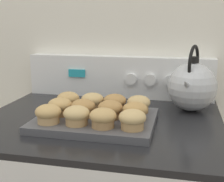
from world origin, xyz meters
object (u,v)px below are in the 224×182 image
(muffin_r0_c3, at_px, (132,119))
(muffin_r1_c3, at_px, (135,111))
(muffin_r2_c1, at_px, (92,101))
(muffin_r0_c1, at_px, (77,115))
(tea_kettle, at_px, (192,86))
(muffin_r2_c0, at_px, (68,100))
(muffin_r0_c0, at_px, (48,114))
(muffin_r1_c0, at_px, (60,106))
(muffin_r2_c2, at_px, (115,102))
(muffin_pan, at_px, (97,121))
(muffin_r0_c2, at_px, (103,118))
(muffin_r1_c2, at_px, (110,109))
(muffin_r2_c3, at_px, (139,104))
(muffin_r1_c1, at_px, (83,108))

(muffin_r0_c3, distance_m, muffin_r1_c3, 0.08)
(muffin_r1_c3, distance_m, muffin_r2_c1, 0.18)
(muffin_r0_c1, relative_size, tea_kettle, 0.33)
(muffin_r0_c1, xyz_separation_m, muffin_r1_c3, (0.16, 0.08, 0.00))
(muffin_r2_c0, distance_m, tea_kettle, 0.43)
(muffin_r0_c0, bearing_deg, muffin_r1_c0, 86.80)
(muffin_r0_c0, relative_size, muffin_r2_c2, 1.00)
(muffin_pan, bearing_deg, muffin_r1_c3, -0.51)
(muffin_r0_c2, bearing_deg, muffin_r2_c2, 90.95)
(muffin_r1_c3, distance_m, tea_kettle, 0.27)
(muffin_r2_c0, bearing_deg, muffin_r1_c2, -25.39)
(muffin_pan, bearing_deg, muffin_r2_c3, 34.45)
(muffin_r0_c0, xyz_separation_m, muffin_r1_c2, (0.16, 0.08, 0.00))
(muffin_r1_c2, height_order, muffin_r2_c1, same)
(muffin_r0_c3, bearing_deg, muffin_r0_c0, -179.25)
(muffin_r1_c3, bearing_deg, muffin_r0_c2, -133.78)
(muffin_r0_c0, distance_m, muffin_r0_c1, 0.08)
(muffin_r2_c2, height_order, tea_kettle, tea_kettle)
(muffin_r1_c1, bearing_deg, muffin_r0_c1, -86.18)
(muffin_r0_c1, xyz_separation_m, muffin_r0_c2, (0.08, -0.00, 0.00))
(muffin_pan, xyz_separation_m, muffin_r0_c3, (0.12, -0.08, 0.04))
(muffin_r0_c3, bearing_deg, muffin_pan, 147.53)
(muffin_r0_c2, relative_size, muffin_r0_c3, 1.00)
(muffin_r0_c0, bearing_deg, muffin_r2_c3, 34.01)
(muffin_r2_c0, height_order, tea_kettle, tea_kettle)
(muffin_pan, relative_size, tea_kettle, 1.56)
(muffin_r0_c2, xyz_separation_m, muffin_r2_c3, (0.08, 0.16, 0.00))
(muffin_pan, xyz_separation_m, muffin_r0_c0, (-0.12, -0.08, 0.04))
(muffin_r0_c2, bearing_deg, muffin_r1_c1, 136.43)
(muffin_r2_c2, bearing_deg, muffin_r0_c2, -89.05)
(muffin_r2_c0, xyz_separation_m, muffin_r2_c1, (0.08, 0.00, 0.00))
(muffin_r1_c2, bearing_deg, muffin_r1_c1, -177.43)
(muffin_r1_c0, distance_m, muffin_r2_c0, 0.08)
(muffin_r1_c3, bearing_deg, muffin_r2_c0, 161.63)
(muffin_r1_c0, bearing_deg, muffin_r1_c1, 0.18)
(muffin_pan, relative_size, muffin_r2_c3, 4.79)
(muffin_r0_c3, xyz_separation_m, muffin_r2_c1, (-0.16, 0.16, 0.00))
(muffin_r0_c1, height_order, muffin_r2_c2, same)
(muffin_r2_c2, xyz_separation_m, tea_kettle, (0.25, 0.13, 0.04))
(muffin_r1_c1, bearing_deg, muffin_r0_c3, -24.49)
(muffin_r1_c1, relative_size, muffin_r2_c0, 1.00)
(muffin_r2_c3, bearing_deg, muffin_r0_c1, -134.49)
(muffin_r2_c2, bearing_deg, muffin_r2_c1, -179.61)
(muffin_r1_c0, distance_m, muffin_r2_c2, 0.18)
(muffin_pan, height_order, muffin_r0_c1, muffin_r0_c1)
(muffin_r0_c3, bearing_deg, muffin_r1_c1, 155.51)
(muffin_r1_c2, xyz_separation_m, muffin_r2_c3, (0.08, 0.08, 0.00))
(muffin_pan, height_order, muffin_r0_c0, muffin_r0_c0)
(tea_kettle, bearing_deg, muffin_r2_c1, -157.94)
(muffin_r2_c3, distance_m, tea_kettle, 0.22)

